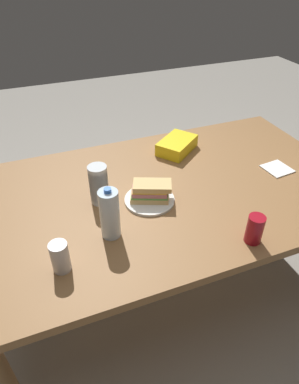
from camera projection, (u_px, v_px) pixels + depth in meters
The scene contains 10 objects.
ground_plane at pixel (164, 289), 2.07m from camera, with size 8.00×8.00×0.00m, color gray.
dining_table at pixel (167, 202), 1.66m from camera, with size 1.83×1.07×0.77m.
paper_plate at pixel (150, 200), 1.53m from camera, with size 0.23×0.23×0.01m, color white.
sandwich at pixel (150, 191), 1.50m from camera, with size 0.20×0.15×0.08m.
soda_can_red at pixel (255, 229), 1.30m from camera, with size 0.07×0.07×0.12m, color maroon.
chip_bag at pixel (177, 145), 1.88m from camera, with size 0.23×0.15×0.07m, color yellow.
water_bottle_tall at pixel (110, 214), 1.30m from camera, with size 0.08×0.08×0.23m.
plastic_cup_stack at pixel (99, 184), 1.48m from camera, with size 0.08×0.08×0.18m.
soda_can_silver at pixel (60, 257), 1.18m from camera, with size 0.07×0.07×0.12m, color silver.
paper_napkin at pixel (277, 169), 1.74m from camera, with size 0.13×0.13×0.01m, color white.
Camera 1 is at (-0.55, -1.18, 1.72)m, focal length 31.51 mm.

